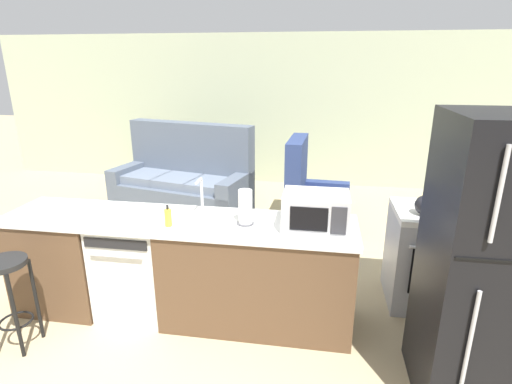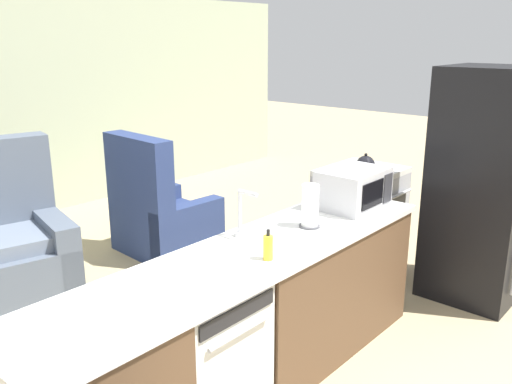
% 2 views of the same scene
% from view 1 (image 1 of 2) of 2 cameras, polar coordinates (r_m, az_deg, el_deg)
% --- Properties ---
extents(ground_plane, '(24.00, 24.00, 0.00)m').
position_cam_1_polar(ground_plane, '(3.82, -12.64, -16.21)').
color(ground_plane, tan).
extents(wall_back, '(10.00, 0.06, 2.60)m').
position_cam_1_polar(wall_back, '(7.22, 1.33, 11.53)').
color(wall_back, '#A8B293').
rests_on(wall_back, ground_plane).
extents(kitchen_counter, '(2.94, 0.66, 0.90)m').
position_cam_1_polar(kitchen_counter, '(3.53, -9.43, -11.13)').
color(kitchen_counter, brown).
rests_on(kitchen_counter, ground_plane).
extents(dishwasher, '(0.58, 0.61, 0.84)m').
position_cam_1_polar(dishwasher, '(3.70, -16.75, -10.20)').
color(dishwasher, silver).
rests_on(dishwasher, ground_plane).
extents(stove_range, '(0.76, 0.68, 0.90)m').
position_cam_1_polar(stove_range, '(3.98, 24.01, -8.48)').
color(stove_range, '#A8AAB2').
rests_on(stove_range, ground_plane).
extents(refrigerator, '(0.72, 0.73, 1.87)m').
position_cam_1_polar(refrigerator, '(2.85, 30.56, -9.38)').
color(refrigerator, black).
rests_on(refrigerator, ground_plane).
extents(microwave, '(0.50, 0.37, 0.28)m').
position_cam_1_polar(microwave, '(3.10, 8.51, -2.66)').
color(microwave, '#B7B7BC').
rests_on(microwave, kitchen_counter).
extents(sink_faucet, '(0.07, 0.18, 0.30)m').
position_cam_1_polar(sink_faucet, '(3.43, -7.80, -0.72)').
color(sink_faucet, silver).
rests_on(sink_faucet, kitchen_counter).
extents(paper_towel_roll, '(0.14, 0.14, 0.28)m').
position_cam_1_polar(paper_towel_roll, '(3.14, -1.54, -2.24)').
color(paper_towel_roll, '#4C4C51').
rests_on(paper_towel_roll, kitchen_counter).
extents(soap_bottle, '(0.06, 0.06, 0.18)m').
position_cam_1_polar(soap_bottle, '(3.19, -12.44, -3.56)').
color(soap_bottle, yellow).
rests_on(soap_bottle, kitchen_counter).
extents(kettle, '(0.21, 0.17, 0.19)m').
position_cam_1_polar(kettle, '(3.63, 23.03, -1.74)').
color(kettle, black).
rests_on(kettle, stove_range).
extents(bar_stool, '(0.32, 0.32, 0.74)m').
position_cam_1_polar(bar_stool, '(3.59, -31.87, -11.23)').
color(bar_stool, black).
rests_on(bar_stool, ground_plane).
extents(couch, '(2.15, 1.32, 1.27)m').
position_cam_1_polar(couch, '(6.09, -10.12, 1.28)').
color(couch, '#515B6B').
rests_on(couch, ground_plane).
extents(armchair, '(0.85, 0.89, 1.20)m').
position_cam_1_polar(armchair, '(5.35, 7.80, -1.48)').
color(armchair, navy).
rests_on(armchair, ground_plane).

